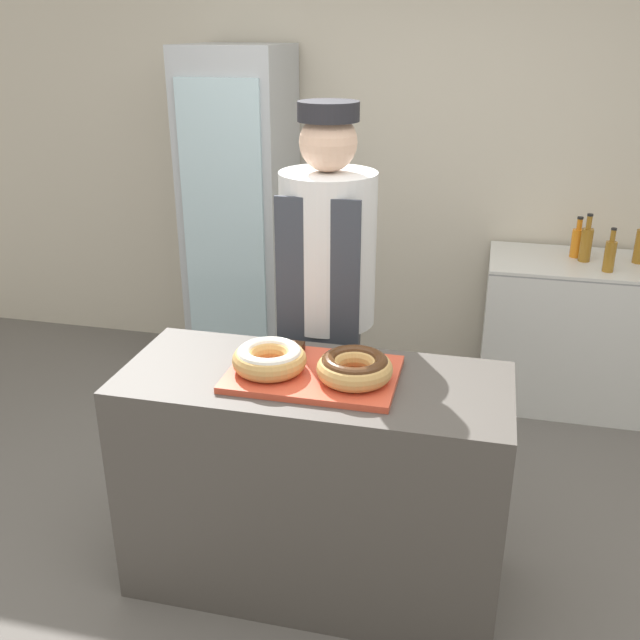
# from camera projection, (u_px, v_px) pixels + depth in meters

# --- Properties ---
(ground_plane) EXTENTS (14.00, 14.00, 0.00)m
(ground_plane) POSITION_uv_depth(u_px,v_px,m) (314.00, 574.00, 2.88)
(ground_plane) COLOR #66605B
(wall_back) EXTENTS (8.00, 0.06, 2.70)m
(wall_back) POSITION_uv_depth(u_px,v_px,m) (398.00, 152.00, 4.28)
(wall_back) COLOR beige
(wall_back) RESTS_ON ground_plane
(display_counter) EXTENTS (1.40, 0.59, 0.89)m
(display_counter) POSITION_uv_depth(u_px,v_px,m) (314.00, 482.00, 2.71)
(display_counter) COLOR #4C4742
(display_counter) RESTS_ON ground_plane
(serving_tray) EXTENTS (0.60, 0.40, 0.02)m
(serving_tray) POSITION_uv_depth(u_px,v_px,m) (313.00, 374.00, 2.53)
(serving_tray) COLOR #D84C33
(serving_tray) RESTS_ON display_counter
(donut_light_glaze) EXTENTS (0.26, 0.26, 0.09)m
(donut_light_glaze) POSITION_uv_depth(u_px,v_px,m) (269.00, 358.00, 2.52)
(donut_light_glaze) COLOR tan
(donut_light_glaze) RESTS_ON serving_tray
(donut_chocolate_glaze) EXTENTS (0.26, 0.26, 0.09)m
(donut_chocolate_glaze) POSITION_uv_depth(u_px,v_px,m) (355.00, 367.00, 2.45)
(donut_chocolate_glaze) COLOR tan
(donut_chocolate_glaze) RESTS_ON serving_tray
(brownie_back_left) EXTENTS (0.08, 0.08, 0.03)m
(brownie_back_left) POSITION_uv_depth(u_px,v_px,m) (292.00, 348.00, 2.67)
(brownie_back_left) COLOR #382111
(brownie_back_left) RESTS_ON serving_tray
(brownie_back_right) EXTENTS (0.08, 0.08, 0.03)m
(brownie_back_right) POSITION_uv_depth(u_px,v_px,m) (353.00, 354.00, 2.62)
(brownie_back_right) COLOR #382111
(brownie_back_right) RESTS_ON serving_tray
(baker_person) EXTENTS (0.40, 0.40, 1.78)m
(baker_person) POSITION_uv_depth(u_px,v_px,m) (327.00, 304.00, 3.07)
(baker_person) COLOR #4C4C51
(baker_person) RESTS_ON ground_plane
(beverage_fridge) EXTENTS (0.57, 0.62, 1.96)m
(beverage_fridge) POSITION_uv_depth(u_px,v_px,m) (241.00, 218.00, 4.28)
(beverage_fridge) COLOR #ADB2B7
(beverage_fridge) RESTS_ON ground_plane
(chest_freezer) EXTENTS (0.94, 0.59, 0.85)m
(chest_freezer) POSITION_uv_depth(u_px,v_px,m) (568.00, 331.00, 4.08)
(chest_freezer) COLOR silver
(chest_freezer) RESTS_ON ground_plane
(bottle_amber) EXTENTS (0.06, 0.06, 0.23)m
(bottle_amber) POSITION_uv_depth(u_px,v_px,m) (610.00, 255.00, 3.72)
(bottle_amber) COLOR #99661E
(bottle_amber) RESTS_ON chest_freezer
(bottle_orange) EXTENTS (0.07, 0.07, 0.23)m
(bottle_orange) POSITION_uv_depth(u_px,v_px,m) (577.00, 242.00, 3.95)
(bottle_orange) COLOR orange
(bottle_orange) RESTS_ON chest_freezer
(bottle_amber_b_b) EXTENTS (0.06, 0.06, 0.26)m
(bottle_amber_b_b) POSITION_uv_depth(u_px,v_px,m) (586.00, 243.00, 3.88)
(bottle_amber_b_b) COLOR #99661E
(bottle_amber_b_b) RESTS_ON chest_freezer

